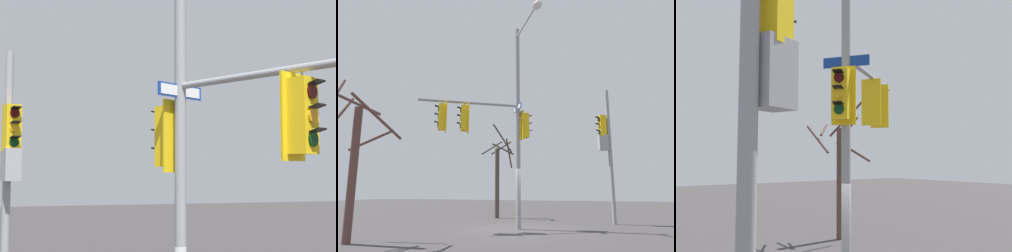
# 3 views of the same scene
# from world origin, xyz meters

# --- Properties ---
(main_signal_pole_assembly) EXTENTS (3.11, 5.50, 9.07)m
(main_signal_pole_assembly) POSITION_xyz_m (-0.61, 0.57, 4.90)
(main_signal_pole_assembly) COLOR gray
(main_signal_pole_assembly) RESTS_ON ground
(secondary_pole_assembly) EXTENTS (0.50, 0.72, 6.66)m
(secondary_pole_assembly) POSITION_xyz_m (3.36, -3.73, 3.85)
(secondary_pole_assembly) COLOR gray
(secondary_pole_assembly) RESTS_ON ground
(bare_tree_across_street) EXTENTS (2.12, 2.20, 5.41)m
(bare_tree_across_street) POSITION_xyz_m (-5.28, 3.60, 2.51)
(bare_tree_across_street) COLOR brown
(bare_tree_across_street) RESTS_ON ground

